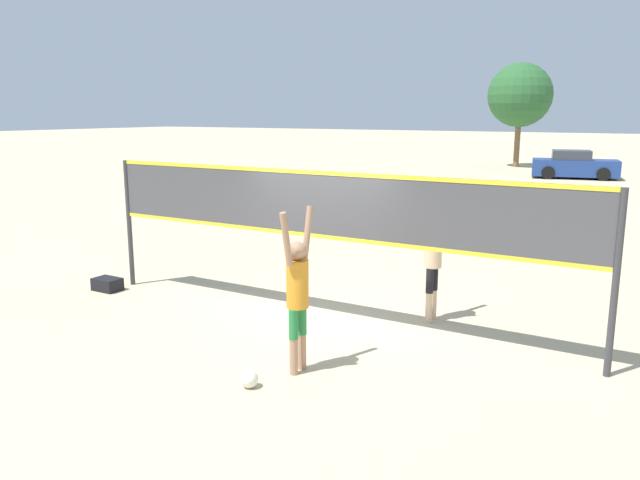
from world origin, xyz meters
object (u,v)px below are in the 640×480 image
Objects in this scene: parked_car_mid at (574,166)px; tree_left_cluster at (520,95)px; player_spiker at (297,288)px; volleyball at (249,379)px; volleyball_net at (320,212)px; gear_bag at (107,284)px; player_blocker at (433,251)px.

parked_car_mid is 0.70× the size of tree_left_cluster.
tree_left_cluster is at bearing 8.77° from player_spiker.
player_spiker is 9.82× the size of volleyball.
tree_left_cluster is (-4.25, 30.68, 2.49)m from volleyball_net.
parked_car_mid is (4.18, 25.86, 0.52)m from gear_bag.
tree_left_cluster is at bearing 98.16° from volleyball.
volleyball_net reaches higher than player_blocker.
parked_car_mid is (-0.89, 27.19, -0.47)m from player_spiker.
gear_bag is 26.20m from parked_car_mid.
player_blocker is at bearing -15.20° from player_spiker.
volleyball is at bearing -16.10° from player_blocker.
volleyball_net is 1.96× the size of parked_car_mid.
volleyball is 0.42× the size of gear_bag.
gear_bag is (-4.83, 2.03, 0.01)m from volleyball.
tree_left_cluster reaches higher than volleyball_net.
tree_left_cluster is (-4.77, 33.25, 4.15)m from volleyball.
player_blocker reaches higher than gear_bag.
gear_bag is at bearing -90.11° from tree_left_cluster.
player_spiker is 1.25m from volleyball.
volleyball_net is at bearing 22.51° from player_spiker.
volleyball_net is 3.93× the size of player_blocker.
volleyball is 5.24m from gear_bag.
volleyball is (-0.25, -0.70, -1.01)m from player_spiker.
volleyball is at bearing -22.84° from gear_bag.
gear_bag reaches higher than volleyball.
player_blocker is 6.09m from gear_bag.
tree_left_cluster reaches higher than parked_car_mid.
volleyball_net is 4.64m from gear_bag.
volleyball_net is 1.38× the size of tree_left_cluster.
volleyball is at bearing -100.76° from parked_car_mid.
player_blocker is at bearing -79.03° from tree_left_cluster.
parked_car_mid is at bearing -52.36° from tree_left_cluster.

